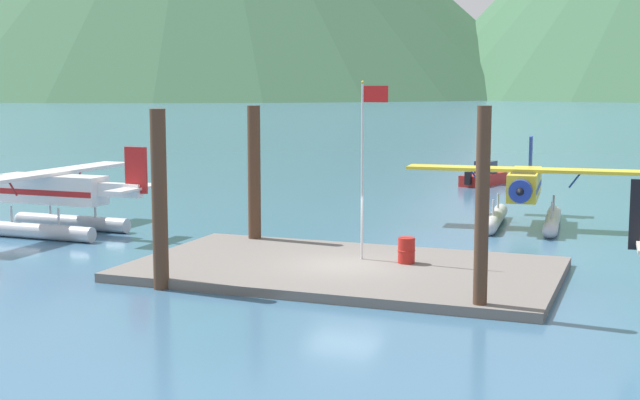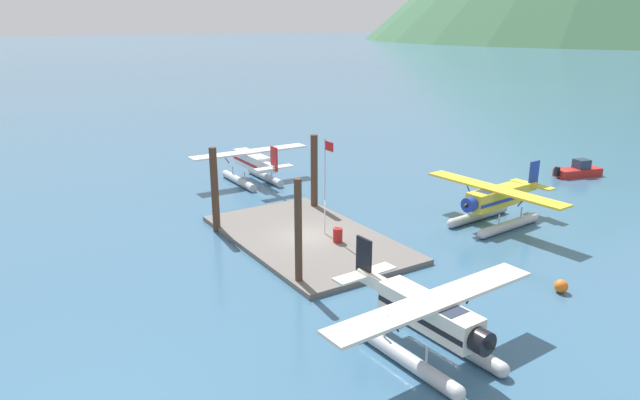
{
  "view_description": "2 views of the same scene",
  "coord_description": "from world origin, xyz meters",
  "px_view_note": "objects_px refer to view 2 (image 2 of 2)",
  "views": [
    {
      "loc": [
        9.58,
        -27.41,
        6.32
      ],
      "look_at": [
        -1.36,
        1.32,
        2.29
      ],
      "focal_mm": 49.17,
      "sensor_mm": 36.0,
      "label": 1
    },
    {
      "loc": [
        28.81,
        -17.34,
        13.16
      ],
      "look_at": [
        -1.42,
        1.88,
        1.97
      ],
      "focal_mm": 32.09,
      "sensor_mm": 36.0,
      "label": 2
    }
  ],
  "objects_px": {
    "mooring_buoy": "(561,286)",
    "seaplane_white_port_fwd": "(252,164)",
    "fuel_drum": "(338,235)",
    "seaplane_yellow_bow_right": "(495,203)",
    "flagpole": "(326,176)",
    "seaplane_cream_stbd_aft": "(429,321)",
    "boat_red_open_north": "(579,171)"
  },
  "relations": [
    {
      "from": "mooring_buoy",
      "to": "seaplane_yellow_bow_right",
      "type": "xyz_separation_m",
      "value": [
        -8.83,
        5.02,
        1.23
      ]
    },
    {
      "from": "flagpole",
      "to": "mooring_buoy",
      "type": "distance_m",
      "value": 14.58
    },
    {
      "from": "fuel_drum",
      "to": "mooring_buoy",
      "type": "bearing_deg",
      "value": 28.43
    },
    {
      "from": "flagpole",
      "to": "fuel_drum",
      "type": "bearing_deg",
      "value": -4.56
    },
    {
      "from": "flagpole",
      "to": "seaplane_cream_stbd_aft",
      "type": "distance_m",
      "value": 14.12
    },
    {
      "from": "seaplane_white_port_fwd",
      "to": "seaplane_yellow_bow_right",
      "type": "bearing_deg",
      "value": 25.97
    },
    {
      "from": "mooring_buoy",
      "to": "seaplane_yellow_bow_right",
      "type": "bearing_deg",
      "value": 150.36
    },
    {
      "from": "seaplane_cream_stbd_aft",
      "to": "seaplane_white_port_fwd",
      "type": "xyz_separation_m",
      "value": [
        -28.01,
        5.67,
        0.0
      ]
    },
    {
      "from": "flagpole",
      "to": "seaplane_white_port_fwd",
      "type": "height_order",
      "value": "flagpole"
    },
    {
      "from": "mooring_buoy",
      "to": "seaplane_yellow_bow_right",
      "type": "relative_size",
      "value": 0.07
    },
    {
      "from": "fuel_drum",
      "to": "seaplane_yellow_bow_right",
      "type": "height_order",
      "value": "seaplane_yellow_bow_right"
    },
    {
      "from": "fuel_drum",
      "to": "seaplane_yellow_bow_right",
      "type": "xyz_separation_m",
      "value": [
        2.41,
        11.11,
        0.84
      ]
    },
    {
      "from": "fuel_drum",
      "to": "mooring_buoy",
      "type": "height_order",
      "value": "fuel_drum"
    },
    {
      "from": "seaplane_cream_stbd_aft",
      "to": "seaplane_white_port_fwd",
      "type": "height_order",
      "value": "same"
    },
    {
      "from": "fuel_drum",
      "to": "seaplane_white_port_fwd",
      "type": "xyz_separation_m",
      "value": [
        -16.15,
        2.07,
        0.84
      ]
    },
    {
      "from": "seaplane_white_port_fwd",
      "to": "boat_red_open_north",
      "type": "distance_m",
      "value": 29.07
    },
    {
      "from": "flagpole",
      "to": "mooring_buoy",
      "type": "bearing_deg",
      "value": 25.05
    },
    {
      "from": "flagpole",
      "to": "seaplane_cream_stbd_aft",
      "type": "height_order",
      "value": "flagpole"
    },
    {
      "from": "seaplane_yellow_bow_right",
      "to": "seaplane_white_port_fwd",
      "type": "xyz_separation_m",
      "value": [
        -18.55,
        -9.04,
        0.0
      ]
    },
    {
      "from": "flagpole",
      "to": "mooring_buoy",
      "type": "relative_size",
      "value": 9.0
    },
    {
      "from": "mooring_buoy",
      "to": "boat_red_open_north",
      "type": "height_order",
      "value": "boat_red_open_north"
    },
    {
      "from": "mooring_buoy",
      "to": "seaplane_white_port_fwd",
      "type": "distance_m",
      "value": 27.7
    },
    {
      "from": "flagpole",
      "to": "boat_red_open_north",
      "type": "height_order",
      "value": "flagpole"
    },
    {
      "from": "flagpole",
      "to": "boat_red_open_north",
      "type": "relative_size",
      "value": 1.29
    },
    {
      "from": "mooring_buoy",
      "to": "seaplane_white_port_fwd",
      "type": "xyz_separation_m",
      "value": [
        -27.38,
        -4.01,
        1.23
      ]
    },
    {
      "from": "seaplane_yellow_bow_right",
      "to": "seaplane_cream_stbd_aft",
      "type": "distance_m",
      "value": 17.49
    },
    {
      "from": "seaplane_white_port_fwd",
      "to": "flagpole",
      "type": "bearing_deg",
      "value": -7.59
    },
    {
      "from": "fuel_drum",
      "to": "seaplane_white_port_fwd",
      "type": "height_order",
      "value": "seaplane_white_port_fwd"
    },
    {
      "from": "seaplane_yellow_bow_right",
      "to": "seaplane_cream_stbd_aft",
      "type": "bearing_deg",
      "value": -57.26
    },
    {
      "from": "flagpole",
      "to": "seaplane_yellow_bow_right",
      "type": "relative_size",
      "value": 0.59
    },
    {
      "from": "boat_red_open_north",
      "to": "fuel_drum",
      "type": "bearing_deg",
      "value": -85.14
    },
    {
      "from": "mooring_buoy",
      "to": "seaplane_cream_stbd_aft",
      "type": "relative_size",
      "value": 0.07
    }
  ]
}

